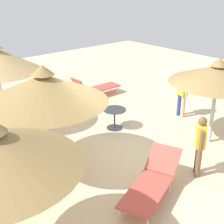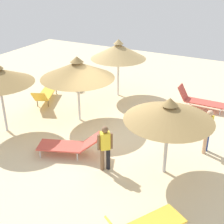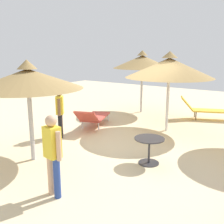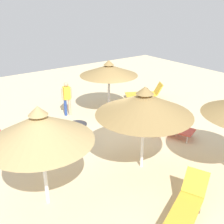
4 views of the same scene
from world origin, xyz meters
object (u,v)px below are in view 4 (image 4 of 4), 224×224
(lounge_chair_near_left, at_px, (185,208))
(lounge_chair_edge, at_px, (167,125))
(parasol_umbrella_near_right, at_px, (144,104))
(lounge_chair_back, at_px, (146,93))
(side_table_round, at_px, (78,129))
(parasol_umbrella_far_left, at_px, (40,128))
(parasol_umbrella_front, at_px, (109,70))
(person_standing_near_right, at_px, (67,97))
(person_standing_front, at_px, (145,102))

(lounge_chair_near_left, bearing_deg, lounge_chair_edge, -41.32)
(lounge_chair_edge, bearing_deg, parasol_umbrella_near_right, 115.77)
(lounge_chair_edge, xyz_separation_m, lounge_chair_back, (3.52, -2.11, -0.05))
(parasol_umbrella_near_right, height_order, side_table_round, parasol_umbrella_near_right)
(parasol_umbrella_far_left, bearing_deg, side_table_round, -42.58)
(parasol_umbrella_far_left, distance_m, lounge_chair_back, 8.91)
(parasol_umbrella_front, bearing_deg, person_standing_near_right, 63.00)
(lounge_chair_edge, height_order, person_standing_near_right, person_standing_near_right)
(side_table_round, bearing_deg, person_standing_front, -93.69)
(lounge_chair_near_left, relative_size, person_standing_front, 1.51)
(side_table_round, bearing_deg, person_standing_near_right, -18.57)
(parasol_umbrella_near_right, distance_m, person_standing_front, 3.78)
(person_standing_near_right, xyz_separation_m, side_table_round, (-2.33, 0.78, -0.45))
(lounge_chair_edge, relative_size, person_standing_front, 1.43)
(parasol_umbrella_far_left, distance_m, lounge_chair_near_left, 3.90)
(lounge_chair_edge, bearing_deg, person_standing_near_right, 29.80)
(person_standing_front, bearing_deg, lounge_chair_near_left, 146.84)
(parasol_umbrella_near_right, xyz_separation_m, person_standing_front, (2.56, -2.47, -1.28))
(parasol_umbrella_front, xyz_separation_m, parasol_umbrella_far_left, (-4.01, 4.83, 0.14))
(parasol_umbrella_front, distance_m, person_standing_front, 2.17)
(parasol_umbrella_near_right, relative_size, side_table_round, 4.00)
(lounge_chair_edge, height_order, person_standing_front, person_standing_front)
(parasol_umbrella_front, xyz_separation_m, person_standing_near_right, (0.87, 1.70, -1.14))
(lounge_chair_near_left, xyz_separation_m, person_standing_front, (4.90, -3.20, 0.43))
(parasol_umbrella_front, distance_m, person_standing_near_right, 2.22)
(person_standing_front, bearing_deg, lounge_chair_edge, 173.64)
(lounge_chair_near_left, bearing_deg, parasol_umbrella_front, -20.59)
(parasol_umbrella_far_left, height_order, lounge_chair_edge, parasol_umbrella_far_left)
(parasol_umbrella_front, xyz_separation_m, side_table_round, (-1.46, 2.48, -1.59))
(parasol_umbrella_far_left, xyz_separation_m, person_standing_front, (2.34, -5.56, -1.32))
(parasol_umbrella_front, bearing_deg, parasol_umbrella_far_left, 129.72)
(lounge_chair_edge, bearing_deg, parasol_umbrella_far_left, 99.50)
(lounge_chair_back, relative_size, person_standing_near_right, 1.27)
(side_table_round, bearing_deg, parasol_umbrella_near_right, -164.95)
(parasol_umbrella_near_right, height_order, parasol_umbrella_front, parasol_umbrella_near_right)
(parasol_umbrella_near_right, distance_m, lounge_chair_back, 6.65)
(lounge_chair_near_left, xyz_separation_m, side_table_round, (5.11, 0.01, 0.02))
(parasol_umbrella_front, distance_m, lounge_chair_near_left, 7.20)
(person_standing_near_right, height_order, side_table_round, person_standing_near_right)
(parasol_umbrella_front, bearing_deg, lounge_chair_near_left, 159.41)
(lounge_chair_edge, distance_m, person_standing_front, 1.52)
(parasol_umbrella_front, xyz_separation_m, lounge_chair_near_left, (-6.57, 2.47, -1.61))
(lounge_chair_back, relative_size, person_standing_front, 1.32)
(lounge_chair_back, bearing_deg, lounge_chair_near_left, 143.57)
(parasol_umbrella_far_left, xyz_separation_m, side_table_round, (2.55, -2.35, -1.73))
(lounge_chair_edge, relative_size, person_standing_near_right, 1.38)
(person_standing_near_right, relative_size, side_table_round, 2.17)
(lounge_chair_edge, height_order, side_table_round, lounge_chair_edge)
(parasol_umbrella_far_left, distance_m, person_standing_near_right, 5.93)
(parasol_umbrella_far_left, bearing_deg, person_standing_front, -67.15)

